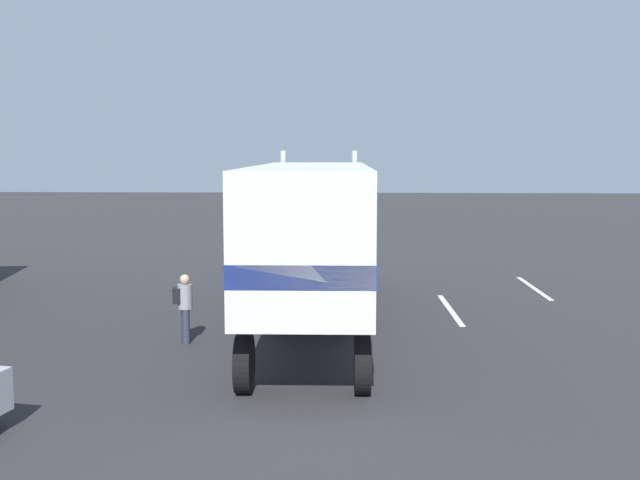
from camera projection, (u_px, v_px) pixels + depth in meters
The scene contains 5 objects.
ground_plane at pixel (331, 287), 26.12m from camera, with size 120.00×120.00×0.00m, color #2D2D30.
lane_stripe_near at pixel (450, 310), 22.39m from camera, with size 4.40×0.16×0.01m, color silver.
lane_stripe_mid at pixel (534, 288), 25.93m from camera, with size 4.40×0.16×0.01m, color silver.
semi_truck at pixel (313, 230), 19.73m from camera, with size 14.21×3.08×4.50m.
person_bystander at pixel (184, 306), 18.40m from camera, with size 0.37×0.48×1.63m.
Camera 1 is at (-25.78, -0.66, 4.48)m, focal length 44.26 mm.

